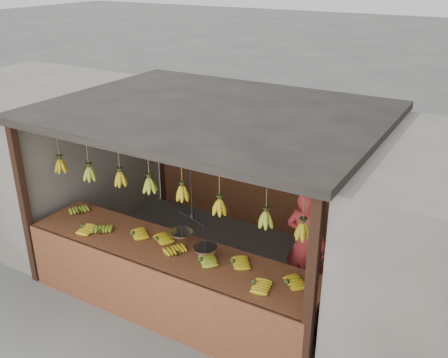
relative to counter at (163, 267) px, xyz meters
The scene contains 8 objects.
ground 1.43m from the counter, 91.80° to the left, with size 80.00×80.00×0.00m, color #5B5B57.
stall 2.00m from the counter, 91.42° to the left, with size 4.30×3.30×2.40m.
neighbor_left 3.87m from the counter, 161.25° to the left, with size 3.00×3.00×2.30m, color slate.
counter is the anchor object (origin of this frame).
hanging_bananas 1.53m from the counter, 91.89° to the left, with size 3.58×2.25×0.40m.
balance_scale 0.55m from the counter, 38.85° to the left, with size 0.72×0.43×0.95m.
vendor 1.82m from the counter, 41.19° to the left, with size 0.59×0.39×1.62m, color #BF3333.
bag_bundles 3.22m from the counter, 53.67° to the left, with size 0.08×0.26×1.30m.
Camera 1 is at (3.25, -5.25, 4.11)m, focal length 40.00 mm.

